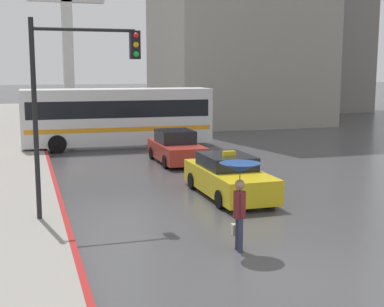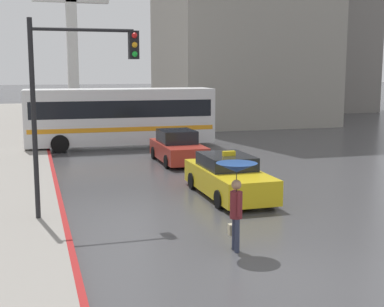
{
  "view_description": "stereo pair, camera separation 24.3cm",
  "coord_description": "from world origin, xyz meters",
  "px_view_note": "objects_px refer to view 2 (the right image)",
  "views": [
    {
      "loc": [
        -5.19,
        -9.8,
        4.36
      ],
      "look_at": [
        0.44,
        8.07,
        1.4
      ],
      "focal_mm": 50.0,
      "sensor_mm": 36.0,
      "label": 1
    },
    {
      "loc": [
        -4.96,
        -9.87,
        4.36
      ],
      "look_at": [
        0.44,
        8.07,
        1.4
      ],
      "focal_mm": 50.0,
      "sensor_mm": 36.0,
      "label": 2
    }
  ],
  "objects_px": {
    "taxi": "(228,177)",
    "city_bus": "(120,115)",
    "traffic_light": "(76,84)",
    "pedestrian_with_umbrella": "(236,182)",
    "monument_cross": "(72,24)",
    "sedan_red": "(178,148)"
  },
  "relations": [
    {
      "from": "city_bus",
      "to": "monument_cross",
      "type": "relative_size",
      "value": 0.72
    },
    {
      "from": "sedan_red",
      "to": "traffic_light",
      "type": "bearing_deg",
      "value": 58.38
    },
    {
      "from": "taxi",
      "to": "city_bus",
      "type": "bearing_deg",
      "value": -82.53
    },
    {
      "from": "sedan_red",
      "to": "traffic_light",
      "type": "height_order",
      "value": "traffic_light"
    },
    {
      "from": "city_bus",
      "to": "monument_cross",
      "type": "height_order",
      "value": "monument_cross"
    },
    {
      "from": "pedestrian_with_umbrella",
      "to": "sedan_red",
      "type": "bearing_deg",
      "value": -4.64
    },
    {
      "from": "traffic_light",
      "to": "monument_cross",
      "type": "distance_m",
      "value": 32.76
    },
    {
      "from": "sedan_red",
      "to": "city_bus",
      "type": "relative_size",
      "value": 0.41
    },
    {
      "from": "taxi",
      "to": "city_bus",
      "type": "height_order",
      "value": "city_bus"
    },
    {
      "from": "taxi",
      "to": "monument_cross",
      "type": "bearing_deg",
      "value": -84.8
    },
    {
      "from": "traffic_light",
      "to": "city_bus",
      "type": "bearing_deg",
      "value": 76.13
    },
    {
      "from": "taxi",
      "to": "city_bus",
      "type": "xyz_separation_m",
      "value": [
        -1.67,
        12.73,
        1.15
      ]
    },
    {
      "from": "city_bus",
      "to": "traffic_light",
      "type": "relative_size",
      "value": 1.81
    },
    {
      "from": "taxi",
      "to": "pedestrian_with_umbrella",
      "type": "bearing_deg",
      "value": 71.29
    },
    {
      "from": "taxi",
      "to": "traffic_light",
      "type": "height_order",
      "value": "traffic_light"
    },
    {
      "from": "pedestrian_with_umbrella",
      "to": "taxi",
      "type": "bearing_deg",
      "value": -14.53
    },
    {
      "from": "pedestrian_with_umbrella",
      "to": "monument_cross",
      "type": "relative_size",
      "value": 0.15
    },
    {
      "from": "taxi",
      "to": "pedestrian_with_umbrella",
      "type": "xyz_separation_m",
      "value": [
        -1.82,
        -5.38,
        1.04
      ]
    },
    {
      "from": "city_bus",
      "to": "traffic_light",
      "type": "distance_m",
      "value": 14.85
    },
    {
      "from": "traffic_light",
      "to": "taxi",
      "type": "bearing_deg",
      "value": 16.51
    },
    {
      "from": "city_bus",
      "to": "traffic_light",
      "type": "xyz_separation_m",
      "value": [
        -3.52,
        -14.27,
        2.13
      ]
    },
    {
      "from": "sedan_red",
      "to": "taxi",
      "type": "bearing_deg",
      "value": 89.08
    }
  ]
}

